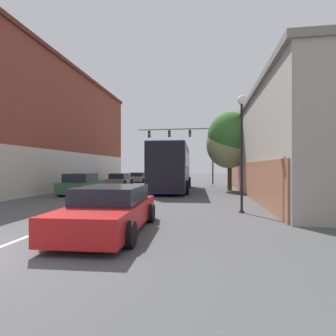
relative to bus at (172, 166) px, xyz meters
name	(u,v)px	position (x,y,z in m)	size (l,w,h in m)	color
lane_center_line	(142,192)	(-2.01, -1.83, -2.00)	(0.14, 41.56, 0.01)	silver
building_left_brick	(39,129)	(-12.48, 0.97, 3.44)	(8.34, 23.07, 10.66)	brown
building_right_storefront	(313,147)	(9.82, -2.52, 1.26)	(9.07, 19.74, 6.28)	#9E998E
bus	(172,166)	(0.00, 0.00, 0.00)	(3.19, 10.12, 3.58)	navy
hatchback_foreground	(110,210)	(0.00, -13.74, -1.37)	(2.33, 4.74, 1.31)	red
parked_car_left_near	(82,184)	(-5.99, -3.60, -1.31)	(2.36, 4.71, 1.46)	#285633
parked_car_left_mid	(120,180)	(-6.08, 4.85, -1.38)	(2.08, 4.43, 1.29)	slate
parked_car_left_far	(140,178)	(-5.78, 11.72, -1.41)	(2.37, 4.09, 1.25)	slate
traffic_signal_gantry	(187,141)	(0.58, 8.93, 2.95)	(8.74, 0.36, 6.63)	#514C47
street_lamp	(242,136)	(4.25, -9.93, 1.16)	(0.38, 0.38, 4.88)	black
street_tree_near	(230,137)	(4.72, 0.77, 2.36)	(3.74, 3.36, 6.43)	#4C3823
street_tree_far	(229,144)	(4.59, 0.89, 1.85)	(3.68, 3.31, 5.88)	#4C3823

